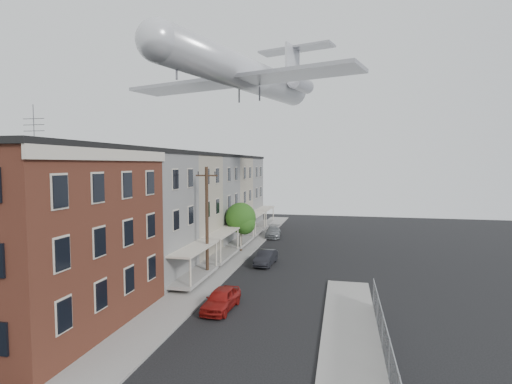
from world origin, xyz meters
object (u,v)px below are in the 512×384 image
street_tree (242,219)px  car_mid (266,258)px  car_far (273,232)px  airplane (247,74)px  utility_pole (207,221)px  car_near (221,299)px

street_tree → car_mid: (3.47, -4.69, -2.79)m
car_far → airplane: bearing=-108.0°
street_tree → car_mid: 6.47m
utility_pole → car_far: (2.08, 18.99, -4.02)m
street_tree → car_near: (2.84, -16.38, -2.76)m
car_near → car_far: 25.47m
car_far → car_mid: bearing=-89.6°
car_near → car_far: size_ratio=0.90×
street_tree → car_far: street_tree is taller
car_mid → car_far: size_ratio=0.90×
car_mid → airplane: size_ratio=0.14×
car_near → airplane: (-2.59, 17.93, 17.95)m
car_near → airplane: airplane is taller
car_near → utility_pole: bearing=119.7°
utility_pole → car_far: bearing=83.7°
car_mid → car_far: (-1.72, 13.76, -0.01)m
utility_pole → airplane: bearing=87.1°
utility_pole → car_far: 19.52m
car_near → airplane: 25.50m
street_tree → airplane: size_ratio=0.18×
utility_pole → car_mid: utility_pole is taller
utility_pole → street_tree: bearing=88.1°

